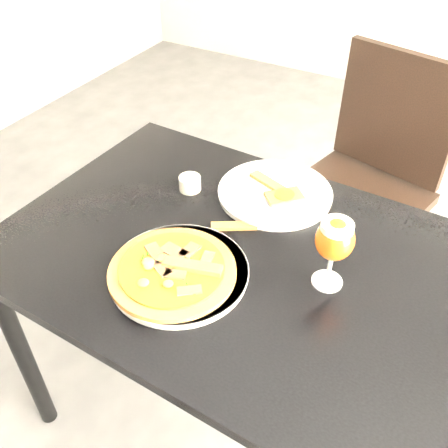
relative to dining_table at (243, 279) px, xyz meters
The scene contains 9 objects.
dining_table is the anchor object (origin of this frame).
chair_far 0.78m from the dining_table, 81.87° to the left, with size 0.54×0.54×0.97m.
plate_main 0.19m from the dining_table, 125.13° to the right, with size 0.32×0.32×0.02m, color silver.
pizza 0.22m from the dining_table, 123.64° to the right, with size 0.29×0.29×0.03m.
plate_second 0.27m from the dining_table, 97.42° to the left, with size 0.31×0.31×0.02m, color silver.
crust_scraps 0.27m from the dining_table, 94.59° to the left, with size 0.18×0.13×0.01m.
loose_crust 0.14m from the dining_table, 131.75° to the left, with size 0.12×0.03×0.01m, color brown.
sauce_cup 0.32m from the dining_table, 147.70° to the left, with size 0.06×0.06×0.04m.
beer_glass 0.30m from the dining_table, ahead, with size 0.09×0.09×0.18m.
Camera 1 is at (0.12, -0.57, 1.58)m, focal length 40.00 mm.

